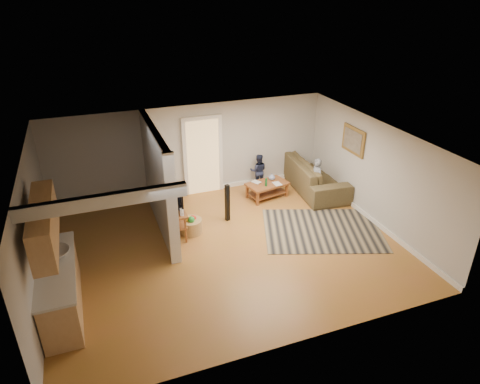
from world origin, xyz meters
name	(u,v)px	position (x,y,z in m)	size (l,w,h in m)	color
ground	(228,248)	(0.00, 0.00, 0.00)	(7.50, 7.50, 0.00)	olive
room_shell	(172,189)	(-1.07, 0.43, 1.46)	(7.54, 6.02, 2.52)	#B7B5B0
area_rug	(322,230)	(2.38, -0.05, 0.01)	(2.76, 2.02, 0.01)	black
sofa	(311,186)	(3.30, 2.20, 0.00)	(2.88, 1.12, 0.84)	#4C4726
coffee_table	(267,186)	(1.83, 2.01, 0.34)	(1.20, 0.84, 0.65)	brown
tv_console	(175,210)	(-0.94, 1.03, 0.62)	(0.41, 1.09, 0.94)	brown
speaker_left	(227,203)	(0.40, 1.20, 0.48)	(0.10, 0.10, 0.97)	black
speaker_right	(169,207)	(-1.00, 1.40, 0.54)	(0.11, 0.11, 1.09)	black
toy_basket	(191,225)	(-0.60, 0.94, 0.19)	(0.52, 0.52, 0.47)	#A28246
child	(314,199)	(3.00, 1.45, 0.00)	(0.43, 0.28, 1.17)	slate
toddler	(258,187)	(1.85, 2.70, 0.00)	(0.48, 0.38, 1.00)	#1E253F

